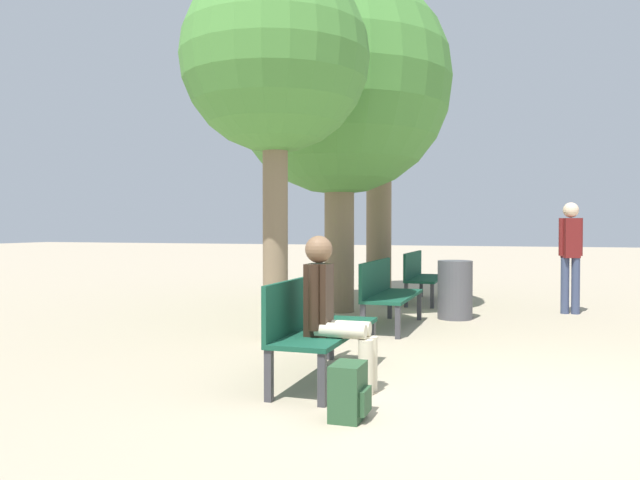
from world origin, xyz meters
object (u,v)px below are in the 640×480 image
(bench_row_2, at_px, (421,273))
(person_seated, at_px, (332,308))
(bench_row_1, at_px, (386,289))
(backpack, at_px, (349,392))
(trash_bin, at_px, (455,290))
(tree_row_1, at_px, (339,85))
(pedestrian_near, at_px, (571,250))
(tree_row_0, at_px, (275,61))
(bench_row_0, at_px, (316,321))
(tree_row_2, at_px, (379,114))

(bench_row_2, distance_m, person_seated, 6.30)
(bench_row_1, relative_size, person_seated, 1.33)
(backpack, distance_m, trash_bin, 5.13)
(tree_row_1, relative_size, pedestrian_near, 3.12)
(person_seated, bearing_deg, tree_row_0, 123.99)
(tree_row_0, bearing_deg, bench_row_2, 76.55)
(bench_row_1, relative_size, backpack, 4.33)
(bench_row_0, bearing_deg, pedestrian_near, 64.51)
(pedestrian_near, xyz_separation_m, trash_bin, (-1.66, -1.11, -0.57))
(tree_row_0, bearing_deg, backpack, -58.20)
(person_seated, bearing_deg, tree_row_1, 105.61)
(bench_row_1, height_order, tree_row_2, tree_row_2)
(bench_row_1, distance_m, tree_row_0, 3.31)
(bench_row_2, height_order, tree_row_2, tree_row_2)
(bench_row_1, bearing_deg, pedestrian_near, 41.59)
(bench_row_1, height_order, pedestrian_near, pedestrian_near)
(tree_row_2, xyz_separation_m, trash_bin, (1.86, -3.12, -3.24))
(bench_row_2, relative_size, tree_row_0, 0.38)
(person_seated, xyz_separation_m, backpack, (0.35, -0.74, -0.49))
(bench_row_1, height_order, tree_row_1, tree_row_1)
(pedestrian_near, height_order, trash_bin, pedestrian_near)
(bench_row_0, relative_size, tree_row_0, 0.38)
(tree_row_0, xyz_separation_m, backpack, (1.65, -2.65, -3.13))
(bench_row_2, xyz_separation_m, pedestrian_near, (2.47, -0.80, 0.48))
(tree_row_1, bearing_deg, pedestrian_near, 13.87)
(person_seated, distance_m, trash_bin, 4.43)
(tree_row_2, relative_size, pedestrian_near, 2.88)
(bench_row_0, xyz_separation_m, bench_row_1, (0.00, 2.99, 0.00))
(bench_row_1, height_order, bench_row_2, same)
(bench_row_0, xyz_separation_m, pedestrian_near, (2.47, 5.18, 0.48))
(person_seated, bearing_deg, trash_bin, 82.69)
(tree_row_1, distance_m, tree_row_2, 2.87)
(tree_row_2, relative_size, person_seated, 3.89)
(bench_row_1, height_order, tree_row_0, tree_row_0)
(bench_row_2, bearing_deg, tree_row_2, 130.95)
(tree_row_2, distance_m, trash_bin, 4.86)
(tree_row_1, xyz_separation_m, person_seated, (1.29, -4.63, -2.95))
(tree_row_0, distance_m, pedestrian_near, 5.53)
(person_seated, xyz_separation_m, pedestrian_near, (2.22, 5.50, 0.31))
(backpack, bearing_deg, person_seated, 115.58)
(backpack, bearing_deg, pedestrian_near, 73.29)
(bench_row_0, xyz_separation_m, tree_row_1, (-1.05, 4.31, 3.12))
(tree_row_0, height_order, tree_row_2, tree_row_2)
(bench_row_0, height_order, trash_bin, bench_row_0)
(bench_row_2, bearing_deg, person_seated, -87.76)
(trash_bin, bearing_deg, tree_row_0, -126.95)
(bench_row_1, xyz_separation_m, tree_row_1, (-1.05, 1.32, 3.12))
(tree_row_1, distance_m, trash_bin, 3.71)
(person_seated, relative_size, trash_bin, 1.49)
(person_seated, height_order, backpack, person_seated)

